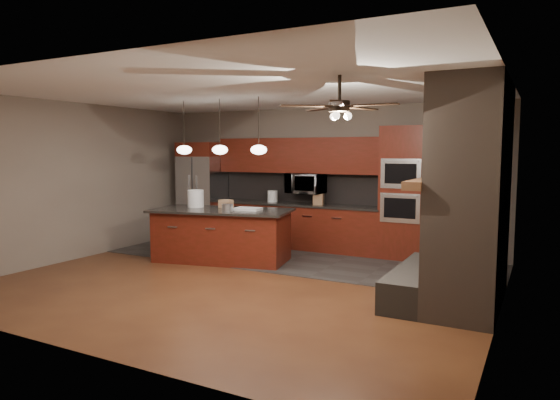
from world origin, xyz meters
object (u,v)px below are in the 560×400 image
Objects in this scene: cardboard_box at (226,204)px; refrigerator at (203,191)px; counter_box at (319,199)px; paint_can at (227,208)px; counter_bucket at (273,196)px; microwave at (306,183)px; white_bucket at (196,199)px; paint_tray at (248,209)px; kitchen_island at (222,235)px; oven_tower at (404,193)px.

refrigerator is at bearing 143.09° from cardboard_box.
paint_can is at bearing -124.18° from counter_box.
counter_bucket is at bearing 88.16° from cardboard_box.
paint_can is (-0.56, -1.95, -0.32)m from microwave.
microwave is at bearing 74.10° from paint_can.
paint_can is 1.91m from counter_bucket.
white_bucket reaches higher than paint_tray.
counter_bucket is (0.69, 1.65, -0.06)m from white_bucket.
kitchen_island is at bearing -173.25° from paint_tray.
refrigerator reaches higher than cardboard_box.
microwave is at bearing 72.33° from paint_tray.
cardboard_box is at bearing -153.28° from oven_tower.
oven_tower reaches higher than refrigerator.
microwave is 2.11m from kitchen_island.
white_bucket is (1.02, -1.57, 0.02)m from refrigerator.
kitchen_island is 0.69m from paint_tray.
paint_tray is (0.48, 0.11, 0.48)m from kitchen_island.
counter_bucket reaches higher than paint_can.
paint_tray is (1.09, 0.05, -0.14)m from white_bucket.
refrigerator is at bearing 135.95° from paint_can.
counter_bucket reaches higher than counter_box.
white_bucket is 0.57m from cardboard_box.
paint_can is at bearing -49.49° from kitchen_island.
microwave is 2.33× the size of white_bucket.
counter_bucket is (0.09, 1.71, 0.55)m from kitchen_island.
kitchen_island is at bearing -114.83° from microwave.
white_bucket is (-0.61, 0.06, 0.61)m from kitchen_island.
counter_box is at bearing 60.82° from paint_tray.
paint_tray is at bearing -121.79° from counter_box.
microwave reaches higher than counter_box.
kitchen_island is 12.27× the size of counter_box.
paint_can is (0.86, -0.25, -0.10)m from white_bucket.
paint_can is at bearing -44.05° from refrigerator.
paint_tray is at bearing -101.46° from microwave.
counter_box is (1.05, -0.05, -0.01)m from counter_bucket.
microwave is 1.77m from cardboard_box.
white_bucket is at bearing -56.98° from refrigerator.
microwave reaches higher than cardboard_box.
microwave is 0.34× the size of refrigerator.
white_bucket is 2.36m from counter_box.
white_bucket is at bearing 162.16° from kitchen_island.
oven_tower is 4.41m from refrigerator.
white_bucket is at bearing -154.22° from oven_tower.
white_bucket reaches higher than cardboard_box.
microwave reaches higher than white_bucket.
oven_tower is 5.45× the size of paint_tray.
counter_box is at bearing 43.31° from kitchen_island.
kitchen_island is (-0.81, -1.76, -0.84)m from microwave.
microwave is 0.78m from counter_bucket.
oven_tower is 3.34m from kitchen_island.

